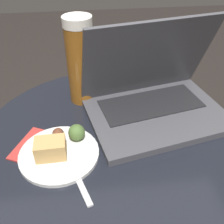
# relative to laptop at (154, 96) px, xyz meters

# --- Properties ---
(table) EXTENTS (0.66, 0.66, 0.57)m
(table) POSITION_rel_laptop_xyz_m (-0.12, -0.09, -0.23)
(table) COLOR #9E9EA3
(table) RESTS_ON ground_plane
(napkin) EXTENTS (0.19, 0.17, 0.00)m
(napkin) POSITION_rel_laptop_xyz_m (-0.27, -0.12, -0.05)
(napkin) COLOR #B7332D
(napkin) RESTS_ON table
(laptop) EXTENTS (0.39, 0.31, 0.25)m
(laptop) POSITION_rel_laptop_xyz_m (0.00, 0.00, 0.00)
(laptop) COLOR #47474C
(laptop) RESTS_ON table
(beer_glass) EXTENTS (0.07, 0.07, 0.24)m
(beer_glass) POSITION_rel_laptop_xyz_m (-0.18, 0.09, 0.07)
(beer_glass) COLOR brown
(beer_glass) RESTS_ON table
(snack_plate) EXTENTS (0.18, 0.18, 0.05)m
(snack_plate) POSITION_rel_laptop_xyz_m (-0.25, -0.13, -0.04)
(snack_plate) COLOR silver
(snack_plate) RESTS_ON table
(fork) EXTENTS (0.07, 0.16, 0.00)m
(fork) POSITION_rel_laptop_xyz_m (-0.21, -0.18, -0.05)
(fork) COLOR silver
(fork) RESTS_ON table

